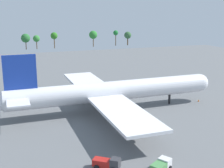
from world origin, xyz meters
The scene contains 6 objects.
ground_plane centered at (0.00, 0.00, 0.00)m, with size 260.31×260.31×0.00m, color slate.
cargo_airplane centered at (-0.53, 0.00, 5.79)m, with size 65.08×60.78×17.76m.
maintenance_van centered at (-3.12, -35.24, 1.08)m, with size 4.96×4.17×1.98m.
pushback_tractor centered at (-12.27, -31.32, 1.22)m, with size 5.15×4.62×2.38m.
safety_cone_nose centered at (29.28, -1.23, 0.34)m, with size 0.48×0.48×0.69m, color orange.
tree_line_backdrop centered at (-1.39, 149.67, 8.88)m, with size 154.02×6.47×13.25m.
Camera 1 is at (-28.91, -79.68, 29.11)m, focal length 48.69 mm.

